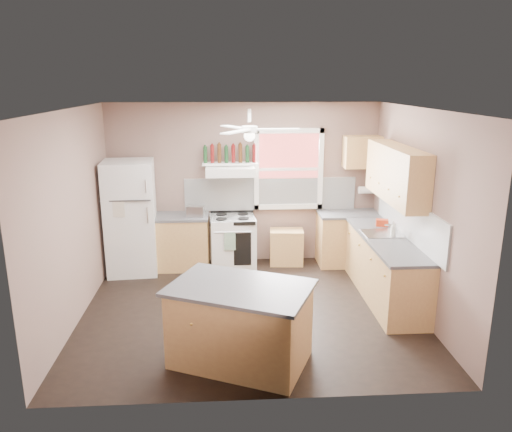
{
  "coord_description": "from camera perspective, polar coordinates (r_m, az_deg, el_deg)",
  "views": [
    {
      "loc": [
        -0.31,
        -6.25,
        3.03
      ],
      "look_at": [
        0.1,
        0.3,
        1.25
      ],
      "focal_mm": 35.0,
      "sensor_mm": 36.0,
      "label": 1
    }
  ],
  "objects": [
    {
      "name": "base_cabinet_corner",
      "position": [
        8.62,
        10.44,
        -2.65
      ],
      "size": [
        1.0,
        0.6,
        0.86
      ],
      "primitive_type": "cube",
      "color": "#B1804A",
      "rests_on": "floor"
    },
    {
      "name": "wall_left",
      "position": [
        6.77,
        -20.34,
        -0.18
      ],
      "size": [
        0.05,
        4.0,
        2.7
      ],
      "primitive_type": "cube",
      "color": "#755B51",
      "rests_on": "ground"
    },
    {
      "name": "base_cabinet_right",
      "position": [
        7.4,
        14.52,
        -5.9
      ],
      "size": [
        0.6,
        2.2,
        0.86
      ],
      "primitive_type": "cube",
      "color": "#B1804A",
      "rests_on": "floor"
    },
    {
      "name": "cart",
      "position": [
        8.52,
        3.5,
        -3.69
      ],
      "size": [
        0.58,
        0.41,
        0.56
      ],
      "primitive_type": "cube",
      "rotation": [
        0.0,
        0.0,
        -0.08
      ],
      "color": "#B1804A",
      "rests_on": "floor"
    },
    {
      "name": "counter_right",
      "position": [
        7.25,
        14.68,
        -2.58
      ],
      "size": [
        0.62,
        2.22,
        0.04
      ],
      "primitive_type": "cube",
      "color": "#444447",
      "rests_on": "base_cabinet_right"
    },
    {
      "name": "paper_towel",
      "position": [
        8.64,
        12.52,
        2.92
      ],
      "size": [
        0.26,
        0.12,
        0.12
      ],
      "primitive_type": "cylinder",
      "rotation": [
        0.0,
        1.57,
        0.0
      ],
      "color": "white",
      "rests_on": "wall_back"
    },
    {
      "name": "counter_left",
      "position": [
        8.27,
        -8.65,
        -0.06
      ],
      "size": [
        0.92,
        0.62,
        0.04
      ],
      "primitive_type": "cube",
      "color": "#444447",
      "rests_on": "base_cabinet_left"
    },
    {
      "name": "base_cabinet_left",
      "position": [
        8.4,
        -8.53,
        -3.03
      ],
      "size": [
        0.9,
        0.6,
        0.86
      ],
      "primitive_type": "cube",
      "color": "#B1804A",
      "rests_on": "floor"
    },
    {
      "name": "island_top",
      "position": [
        5.42,
        -1.84,
        -8.21
      ],
      "size": [
        1.76,
        1.5,
        0.04
      ],
      "primitive_type": "cube",
      "rotation": [
        0.0,
        0.0,
        -0.42
      ],
      "color": "#444447",
      "rests_on": "island"
    },
    {
      "name": "sink",
      "position": [
        7.43,
        14.22,
        -2.01
      ],
      "size": [
        0.55,
        0.45,
        0.03
      ],
      "primitive_type": "cube",
      "color": "silver",
      "rests_on": "counter_right"
    },
    {
      "name": "range_hood",
      "position": [
        8.12,
        -2.97,
        5.17
      ],
      "size": [
        0.78,
        0.5,
        0.14
      ],
      "primitive_type": "cube",
      "color": "white",
      "rests_on": "wall_back"
    },
    {
      "name": "window_frame",
      "position": [
        8.4,
        3.75,
        5.34
      ],
      "size": [
        1.16,
        0.07,
        1.36
      ],
      "primitive_type": "cube",
      "color": "white",
      "rests_on": "wall_back"
    },
    {
      "name": "wine_bottles",
      "position": [
        8.2,
        -3.0,
        7.09
      ],
      "size": [
        0.86,
        0.06,
        0.31
      ],
      "color": "#143819",
      "rests_on": "bottle_shelf"
    },
    {
      "name": "floor",
      "position": [
        6.95,
        -0.68,
        -10.66
      ],
      "size": [
        4.5,
        4.5,
        0.0
      ],
      "primitive_type": "plane",
      "color": "black",
      "rests_on": "ground"
    },
    {
      "name": "counter_corner",
      "position": [
        8.49,
        10.59,
        0.25
      ],
      "size": [
        1.02,
        0.62,
        0.04
      ],
      "primitive_type": "cube",
      "color": "#444447",
      "rests_on": "base_cabinet_corner"
    },
    {
      "name": "backsplash_back",
      "position": [
        8.48,
        1.66,
        2.53
      ],
      "size": [
        2.9,
        0.03,
        0.55
      ],
      "primitive_type": "cube",
      "color": "white",
      "rests_on": "wall_back"
    },
    {
      "name": "upper_cabinet_corner",
      "position": [
        8.47,
        12.04,
        7.18
      ],
      "size": [
        0.6,
        0.33,
        0.52
      ],
      "primitive_type": "cube",
      "color": "#B1804A",
      "rests_on": "wall_back"
    },
    {
      "name": "faucet",
      "position": [
        7.46,
        15.43,
        -1.42
      ],
      "size": [
        0.03,
        0.03,
        0.14
      ],
      "primitive_type": "cylinder",
      "color": "silver",
      "rests_on": "sink"
    },
    {
      "name": "backsplash_right",
      "position": [
        7.27,
        17.05,
        -0.3
      ],
      "size": [
        0.03,
        2.6,
        0.55
      ],
      "primitive_type": "cube",
      "color": "white",
      "rests_on": "wall_right"
    },
    {
      "name": "stove",
      "position": [
        8.37,
        -2.68,
        -2.94
      ],
      "size": [
        0.78,
        0.69,
        0.86
      ],
      "primitive_type": "cube",
      "rotation": [
        0.0,
        0.0,
        0.07
      ],
      "color": "white",
      "rests_on": "floor"
    },
    {
      "name": "ceiling_fan_hub",
      "position": [
        6.28,
        -0.75,
        9.87
      ],
      "size": [
        0.2,
        0.2,
        0.08
      ],
      "primitive_type": "cylinder",
      "color": "white",
      "rests_on": "ceiling"
    },
    {
      "name": "window_view",
      "position": [
        8.42,
        3.72,
        5.37
      ],
      "size": [
        1.0,
        0.02,
        1.2
      ],
      "primitive_type": "cube",
      "color": "maroon",
      "rests_on": "wall_back"
    },
    {
      "name": "red_caddy",
      "position": [
        7.81,
        14.21,
        -0.74
      ],
      "size": [
        0.2,
        0.16,
        0.1
      ],
      "primitive_type": "cube",
      "rotation": [
        0.0,
        0.0,
        -0.24
      ],
      "color": "red",
      "rests_on": "counter_right"
    },
    {
      "name": "wall_back",
      "position": [
        8.45,
        -1.41,
        3.71
      ],
      "size": [
        4.5,
        0.05,
        2.7
      ],
      "primitive_type": "cube",
      "color": "#755B51",
      "rests_on": "ground"
    },
    {
      "name": "wall_right",
      "position": [
        6.97,
        18.31,
        0.44
      ],
      "size": [
        0.05,
        4.0,
        2.7
      ],
      "primitive_type": "cube",
      "color": "#755B51",
      "rests_on": "ground"
    },
    {
      "name": "toaster",
      "position": [
        8.13,
        -6.93,
        0.53
      ],
      "size": [
        0.3,
        0.2,
        0.18
      ],
      "primitive_type": "cube",
      "rotation": [
        0.0,
        0.0,
        -0.16
      ],
      "color": "silver",
      "rests_on": "counter_left"
    },
    {
      "name": "refrigerator",
      "position": [
        8.24,
        -14.1,
        -0.16
      ],
      "size": [
        0.83,
        0.81,
        1.83
      ],
      "primitive_type": "cube",
      "rotation": [
        0.0,
        0.0,
        0.08
      ],
      "color": "white",
      "rests_on": "floor"
    },
    {
      "name": "ceiling",
      "position": [
        6.27,
        -0.76,
        12.15
      ],
      "size": [
        4.5,
        4.5,
        0.0
      ],
      "primitive_type": "plane",
      "color": "white",
      "rests_on": "ground"
    },
    {
      "name": "soap_bottle",
      "position": [
        7.29,
        15.42,
        -1.47
      ],
      "size": [
        0.1,
        0.1,
        0.22
      ],
      "primitive_type": "imported",
      "rotation": [
        0.0,
        0.0,
        2.93
      ],
      "color": "silver",
      "rests_on": "counter_right"
    },
    {
      "name": "upper_cabinet_right",
      "position": [
        7.27,
        15.73,
        4.7
      ],
      "size": [
        0.33,
        1.8,
        0.76
      ],
      "primitive_type": "cube",
      "color": "#B1804A",
      "rests_on": "wall_right"
    },
    {
      "name": "bottle_shelf",
      "position": [
        8.23,
        -2.99,
        6.0
      ],
      "size": [
        0.9,
        0.26,
        0.03
      ],
      "primitive_type": "cube",
      "color": "white",
      "rests_on": "range_hood"
    },
    {
      "name": "island",
      "position": [
        5.62,
        -1.8,
        -12.42
      ],
      "size": [
        1.65,
        1.39,
        0.86
      ],
      "primitive_type": "cube",
      "rotation": [
        0.0,
        0.0,
        -0.42
      ],
      "color": "#B1804A",
      "rests_on": "floor"
    }
  ]
}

